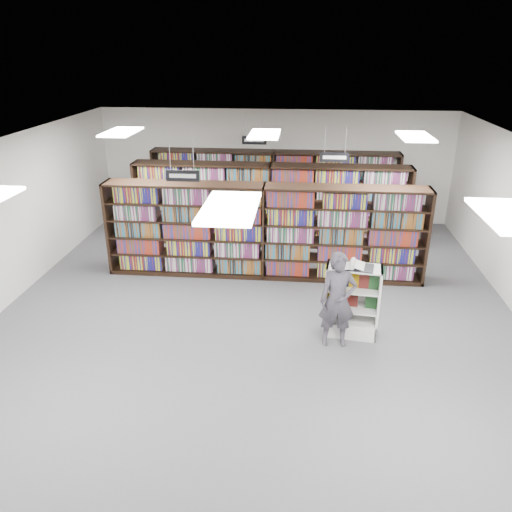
# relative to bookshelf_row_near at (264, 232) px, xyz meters

# --- Properties ---
(floor) EXTENTS (12.00, 12.00, 0.00)m
(floor) POSITION_rel_bookshelf_row_near_xyz_m (0.00, -2.00, -1.05)
(floor) COLOR #535358
(floor) RESTS_ON ground
(ceiling) EXTENTS (10.00, 12.00, 0.10)m
(ceiling) POSITION_rel_bookshelf_row_near_xyz_m (0.00, -2.00, 2.15)
(ceiling) COLOR white
(ceiling) RESTS_ON wall_back
(wall_back) EXTENTS (10.00, 0.10, 3.20)m
(wall_back) POSITION_rel_bookshelf_row_near_xyz_m (0.00, 4.00, 0.55)
(wall_back) COLOR silver
(wall_back) RESTS_ON ground
(bookshelf_row_near) EXTENTS (7.00, 0.60, 2.10)m
(bookshelf_row_near) POSITION_rel_bookshelf_row_near_xyz_m (0.00, 0.00, 0.00)
(bookshelf_row_near) COLOR black
(bookshelf_row_near) RESTS_ON floor
(bookshelf_row_mid) EXTENTS (7.00, 0.60, 2.10)m
(bookshelf_row_mid) POSITION_rel_bookshelf_row_near_xyz_m (0.00, 2.00, 0.00)
(bookshelf_row_mid) COLOR black
(bookshelf_row_mid) RESTS_ON floor
(bookshelf_row_far) EXTENTS (7.00, 0.60, 2.10)m
(bookshelf_row_far) POSITION_rel_bookshelf_row_near_xyz_m (0.00, 3.70, 0.00)
(bookshelf_row_far) COLOR black
(bookshelf_row_far) RESTS_ON floor
(aisle_sign_left) EXTENTS (0.65, 0.02, 0.80)m
(aisle_sign_left) POSITION_rel_bookshelf_row_near_xyz_m (-1.50, -1.00, 1.48)
(aisle_sign_left) COLOR #B2B2B7
(aisle_sign_left) RESTS_ON ceiling
(aisle_sign_right) EXTENTS (0.65, 0.02, 0.80)m
(aisle_sign_right) POSITION_rel_bookshelf_row_near_xyz_m (1.50, 1.00, 1.48)
(aisle_sign_right) COLOR #B2B2B7
(aisle_sign_right) RESTS_ON ceiling
(aisle_sign_center) EXTENTS (0.65, 0.02, 0.80)m
(aisle_sign_center) POSITION_rel_bookshelf_row_near_xyz_m (-0.50, 3.00, 1.48)
(aisle_sign_center) COLOR #B2B2B7
(aisle_sign_center) RESTS_ON ceiling
(troffer_front_center) EXTENTS (0.60, 1.20, 0.04)m
(troffer_front_center) POSITION_rel_bookshelf_row_near_xyz_m (0.00, -5.00, 2.11)
(troffer_front_center) COLOR white
(troffer_front_center) RESTS_ON ceiling
(troffer_front_right) EXTENTS (0.60, 1.20, 0.04)m
(troffer_front_right) POSITION_rel_bookshelf_row_near_xyz_m (3.00, -5.00, 2.11)
(troffer_front_right) COLOR white
(troffer_front_right) RESTS_ON ceiling
(troffer_back_left) EXTENTS (0.60, 1.20, 0.04)m
(troffer_back_left) POSITION_rel_bookshelf_row_near_xyz_m (-3.00, 0.00, 2.11)
(troffer_back_left) COLOR white
(troffer_back_left) RESTS_ON ceiling
(troffer_back_center) EXTENTS (0.60, 1.20, 0.04)m
(troffer_back_center) POSITION_rel_bookshelf_row_near_xyz_m (0.00, 0.00, 2.11)
(troffer_back_center) COLOR white
(troffer_back_center) RESTS_ON ceiling
(troffer_back_right) EXTENTS (0.60, 1.20, 0.04)m
(troffer_back_right) POSITION_rel_bookshelf_row_near_xyz_m (3.00, 0.00, 2.11)
(troffer_back_right) COLOR white
(troffer_back_right) RESTS_ON ceiling
(endcap_display) EXTENTS (1.00, 0.59, 1.33)m
(endcap_display) POSITION_rel_bookshelf_row_near_xyz_m (1.75, -2.31, -0.59)
(endcap_display) COLOR white
(endcap_display) RESTS_ON floor
(open_book) EXTENTS (0.74, 0.51, 0.13)m
(open_book) POSITION_rel_bookshelf_row_near_xyz_m (1.71, -2.37, 0.31)
(open_book) COLOR black
(open_book) RESTS_ON endcap_display
(shopper) EXTENTS (0.65, 0.45, 1.70)m
(shopper) POSITION_rel_bookshelf_row_near_xyz_m (1.46, -2.70, -0.20)
(shopper) COLOR #4A4650
(shopper) RESTS_ON floor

